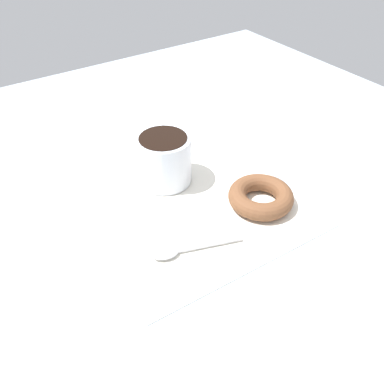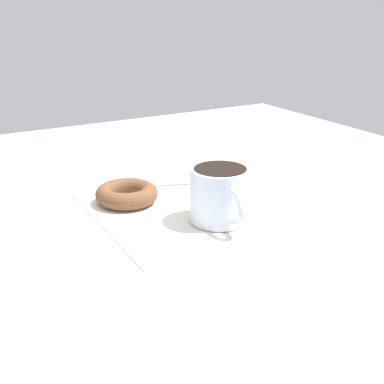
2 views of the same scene
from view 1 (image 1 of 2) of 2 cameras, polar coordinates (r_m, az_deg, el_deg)
ground_plane at (r=64.62cm, az=0.47°, el=-3.05°), size 120.00×120.00×2.00cm
napkin at (r=64.92cm, az=0.00°, el=-1.49°), size 31.76×31.76×0.30cm
coffee_cup at (r=67.50cm, az=-3.57°, el=4.66°), size 8.64×11.70×7.84cm
donut at (r=64.58cm, az=9.16°, el=-0.61°), size 9.80×9.80×2.68cm
spoon at (r=56.94cm, az=-2.02°, el=-7.82°), size 12.29×5.41×0.90cm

